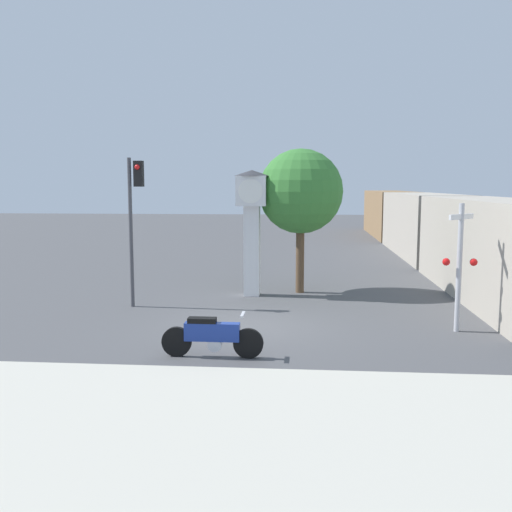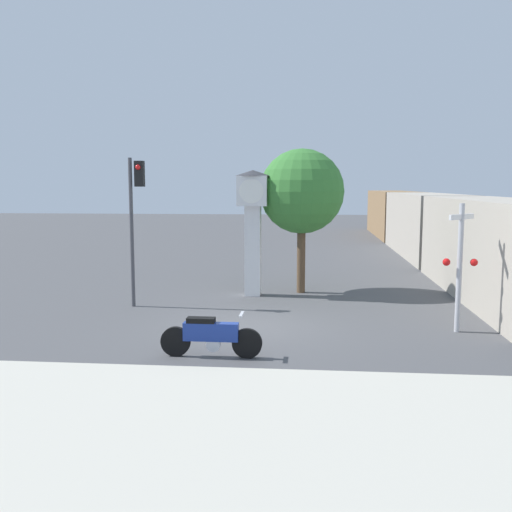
{
  "view_description": "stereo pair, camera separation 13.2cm",
  "coord_description": "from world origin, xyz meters",
  "px_view_note": "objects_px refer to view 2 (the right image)",
  "views": [
    {
      "loc": [
        1.53,
        -15.27,
        3.88
      ],
      "look_at": [
        0.18,
        0.4,
        1.92
      ],
      "focal_mm": 40.0,
      "sensor_mm": 36.0,
      "label": 1
    },
    {
      "loc": [
        1.66,
        -15.26,
        3.88
      ],
      "look_at": [
        0.18,
        0.4,
        1.92
      ],
      "focal_mm": 40.0,
      "sensor_mm": 36.0,
      "label": 2
    }
  ],
  "objects_px": {
    "motorcycle": "(211,336)",
    "street_tree": "(302,192)",
    "traffic_light": "(135,206)",
    "clock_tower": "(253,213)",
    "railroad_crossing_signal": "(460,262)",
    "freight_train": "(426,224)"
  },
  "relations": [
    {
      "from": "street_tree",
      "to": "clock_tower",
      "type": "bearing_deg",
      "value": -157.99
    },
    {
      "from": "traffic_light",
      "to": "street_tree",
      "type": "height_order",
      "value": "street_tree"
    },
    {
      "from": "freight_train",
      "to": "street_tree",
      "type": "distance_m",
      "value": 13.78
    },
    {
      "from": "railroad_crossing_signal",
      "to": "traffic_light",
      "type": "bearing_deg",
      "value": 166.09
    },
    {
      "from": "traffic_light",
      "to": "motorcycle",
      "type": "bearing_deg",
      "value": -57.5
    },
    {
      "from": "clock_tower",
      "to": "traffic_light",
      "type": "distance_m",
      "value": 4.16
    },
    {
      "from": "clock_tower",
      "to": "street_tree",
      "type": "height_order",
      "value": "street_tree"
    },
    {
      "from": "motorcycle",
      "to": "street_tree",
      "type": "height_order",
      "value": "street_tree"
    },
    {
      "from": "clock_tower",
      "to": "traffic_light",
      "type": "relative_size",
      "value": 0.93
    },
    {
      "from": "clock_tower",
      "to": "railroad_crossing_signal",
      "type": "bearing_deg",
      "value": -37.63
    },
    {
      "from": "clock_tower",
      "to": "freight_train",
      "type": "distance_m",
      "value": 15.16
    },
    {
      "from": "motorcycle",
      "to": "street_tree",
      "type": "xyz_separation_m",
      "value": [
        1.9,
        8.06,
        3.14
      ]
    },
    {
      "from": "motorcycle",
      "to": "railroad_crossing_signal",
      "type": "bearing_deg",
      "value": 24.67
    },
    {
      "from": "clock_tower",
      "to": "street_tree",
      "type": "bearing_deg",
      "value": 22.01
    },
    {
      "from": "street_tree",
      "to": "freight_train",
      "type": "bearing_deg",
      "value": 60.57
    },
    {
      "from": "clock_tower",
      "to": "railroad_crossing_signal",
      "type": "height_order",
      "value": "clock_tower"
    },
    {
      "from": "motorcycle",
      "to": "traffic_light",
      "type": "distance_m",
      "value": 6.69
    },
    {
      "from": "traffic_light",
      "to": "railroad_crossing_signal",
      "type": "xyz_separation_m",
      "value": [
        9.41,
        -2.33,
        -1.36
      ]
    },
    {
      "from": "motorcycle",
      "to": "railroad_crossing_signal",
      "type": "xyz_separation_m",
      "value": [
        6.13,
        2.82,
        1.38
      ]
    },
    {
      "from": "motorcycle",
      "to": "freight_train",
      "type": "relative_size",
      "value": 0.06
    },
    {
      "from": "railroad_crossing_signal",
      "to": "clock_tower",
      "type": "bearing_deg",
      "value": 142.37
    },
    {
      "from": "freight_train",
      "to": "street_tree",
      "type": "xyz_separation_m",
      "value": [
        -6.71,
        -11.89,
        1.94
      ]
    }
  ]
}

